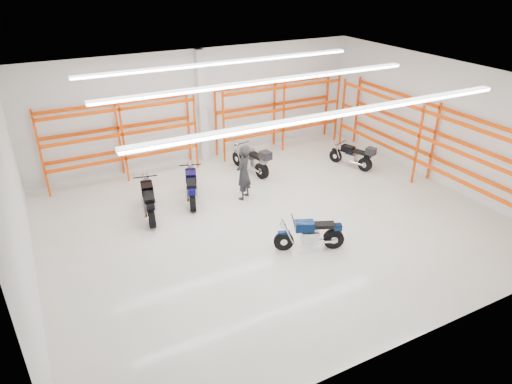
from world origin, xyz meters
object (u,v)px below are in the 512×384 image
motorcycle_back_d (354,156)px  motorcycle_back_b (192,188)px  motorcycle_main (312,235)px  motorcycle_back_a (149,201)px  standing_man (244,173)px  motorcycle_back_c (253,160)px  structural_column (202,107)px

motorcycle_back_d → motorcycle_back_b: bearing=177.6°
motorcycle_main → motorcycle_back_a: bearing=132.2°
motorcycle_back_b → standing_man: standing_man is taller
motorcycle_back_d → standing_man: standing_man is taller
motorcycle_back_a → motorcycle_back_c: (4.52, 1.43, 0.02)m
motorcycle_back_a → standing_man: bearing=-4.8°
motorcycle_back_c → motorcycle_back_d: bearing=-19.5°
motorcycle_back_b → motorcycle_main: bearing=-64.8°
motorcycle_back_b → structural_column: bearing=61.9°
motorcycle_back_b → standing_man: (1.70, -0.62, 0.45)m
motorcycle_back_a → standing_man: 3.34m
motorcycle_back_c → structural_column: (-1.11, 2.31, 1.69)m
motorcycle_back_a → structural_column: (3.41, 3.74, 1.71)m
motorcycle_back_a → structural_column: bearing=47.6°
standing_man → structural_column: bearing=-127.9°
motorcycle_back_c → standing_man: size_ratio=1.16×
motorcycle_main → motorcycle_back_d: size_ratio=1.01×
motorcycle_back_d → structural_column: bearing=143.6°
motorcycle_main → motorcycle_back_b: motorcycle_back_b is taller
motorcycle_back_c → standing_man: bearing=-125.5°
motorcycle_back_b → motorcycle_back_a: bearing=-168.0°
motorcycle_back_a → motorcycle_back_c: size_ratio=1.03×
motorcycle_main → standing_man: 3.82m
motorcycle_back_a → motorcycle_back_d: size_ratio=1.20×
motorcycle_back_c → motorcycle_back_d: motorcycle_back_c is taller
motorcycle_back_d → structural_column: structural_column is taller
motorcycle_back_d → motorcycle_back_c: bearing=160.5°
structural_column → motorcycle_back_d: bearing=-36.4°
motorcycle_back_a → motorcycle_back_d: 8.40m
motorcycle_back_a → motorcycle_back_c: bearing=17.5°
motorcycle_main → motorcycle_back_a: size_ratio=0.84×
structural_column → motorcycle_back_a: bearing=-132.4°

